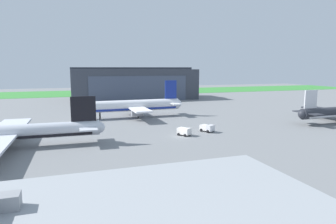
{
  "coord_description": "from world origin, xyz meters",
  "views": [
    {
      "loc": [
        -28.42,
        -73.03,
        18.54
      ],
      "look_at": [
        1.78,
        17.01,
        4.3
      ],
      "focal_mm": 31.42,
      "sensor_mm": 36.0,
      "label": 1
    }
  ],
  "objects_px": {
    "baggage_tug": "(207,128)",
    "maintenance_hangar": "(134,84)",
    "airliner_far_left": "(133,106)",
    "fuel_bowser": "(184,131)"
  },
  "relations": [
    {
      "from": "baggage_tug",
      "to": "maintenance_hangar",
      "type": "bearing_deg",
      "value": 90.59
    },
    {
      "from": "maintenance_hangar",
      "to": "fuel_bowser",
      "type": "height_order",
      "value": "maintenance_hangar"
    },
    {
      "from": "fuel_bowser",
      "to": "baggage_tug",
      "type": "bearing_deg",
      "value": 15.69
    },
    {
      "from": "airliner_far_left",
      "to": "baggage_tug",
      "type": "xyz_separation_m",
      "value": [
        15.52,
        -32.11,
        -3.18
      ]
    },
    {
      "from": "baggage_tug",
      "to": "fuel_bowser",
      "type": "relative_size",
      "value": 1.11
    },
    {
      "from": "maintenance_hangar",
      "to": "fuel_bowser",
      "type": "relative_size",
      "value": 17.25
    },
    {
      "from": "baggage_tug",
      "to": "fuel_bowser",
      "type": "xyz_separation_m",
      "value": [
        -8.2,
        -2.3,
        0.03
      ]
    },
    {
      "from": "maintenance_hangar",
      "to": "fuel_bowser",
      "type": "bearing_deg",
      "value": -94.1
    },
    {
      "from": "airliner_far_left",
      "to": "baggage_tug",
      "type": "bearing_deg",
      "value": -64.2
    },
    {
      "from": "airliner_far_left",
      "to": "baggage_tug",
      "type": "height_order",
      "value": "airliner_far_left"
    }
  ]
}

